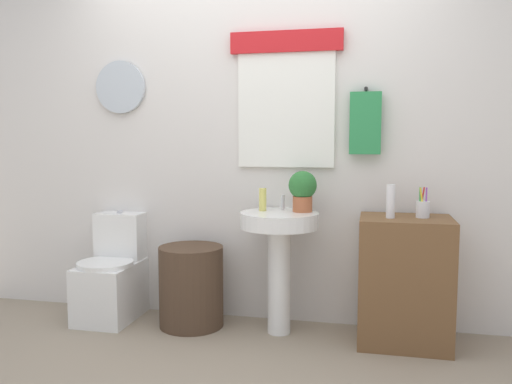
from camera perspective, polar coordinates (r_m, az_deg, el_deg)
back_wall at (r=3.65m, az=0.00°, el=6.50°), size 4.40×0.18×2.60m
toilet at (r=3.87m, az=-15.40°, el=-9.04°), size 0.38×0.51×0.75m
laundry_hamper at (r=3.60m, az=-7.08°, el=-10.17°), size 0.43×0.43×0.54m
pedestal_sink at (r=3.38m, az=2.56°, el=-5.61°), size 0.50×0.50×0.79m
faucet at (r=3.45m, az=2.93°, el=-1.14°), size 0.03×0.03×0.10m
wooden_cabinet at (r=3.38m, az=15.90°, el=-9.30°), size 0.55×0.44×0.79m
soap_bottle at (r=3.41m, az=0.74°, el=-0.82°), size 0.05×0.05×0.15m
potted_plant at (r=3.36m, az=5.11°, el=0.32°), size 0.18×0.18×0.26m
lotion_bottle at (r=3.24m, az=14.49°, el=-0.99°), size 0.05×0.05×0.20m
toothbrush_cup at (r=3.32m, az=17.75°, el=-1.75°), size 0.08×0.08×0.19m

